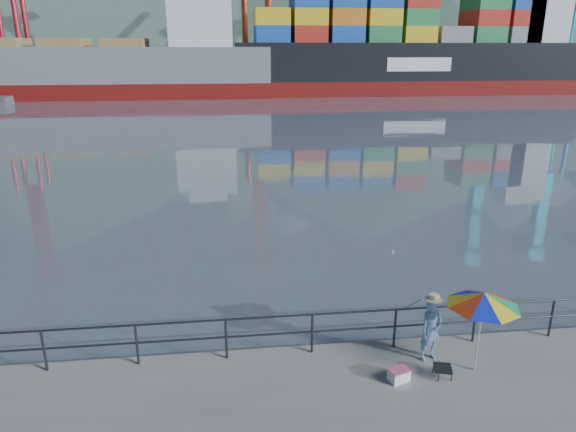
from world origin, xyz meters
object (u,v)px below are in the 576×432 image
at_px(cooler_bag, 399,376).
at_px(container_ship, 419,54).
at_px(bulk_carrier, 97,68).
at_px(fisherman, 431,330).
at_px(beach_umbrella, 484,300).

bearing_deg(cooler_bag, container_ship, 50.44).
bearing_deg(bulk_carrier, container_ship, 1.23).
relative_size(fisherman, container_ship, 0.03).
distance_m(bulk_carrier, container_ship, 49.56).
xyz_separation_m(beach_umbrella, bulk_carrier, (-23.88, 71.87, 2.33)).
bearing_deg(fisherman, container_ship, 52.18).
relative_size(bulk_carrier, container_ship, 0.99).
height_order(fisherman, bulk_carrier, bulk_carrier).
bearing_deg(fisherman, beach_umbrella, -49.88).
bearing_deg(beach_umbrella, cooler_bag, -174.58).
distance_m(beach_umbrella, bulk_carrier, 75.77).
bearing_deg(cooler_bag, fisherman, 17.97).
xyz_separation_m(fisherman, beach_umbrella, (0.86, -0.54, 1.00)).
bearing_deg(bulk_carrier, beach_umbrella, -71.62).
relative_size(fisherman, bulk_carrier, 0.03).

